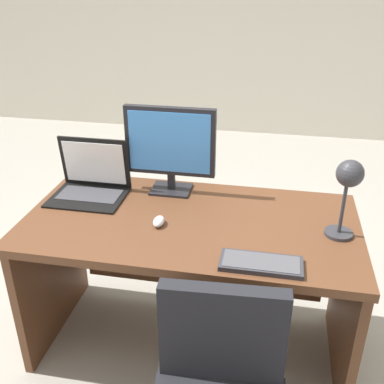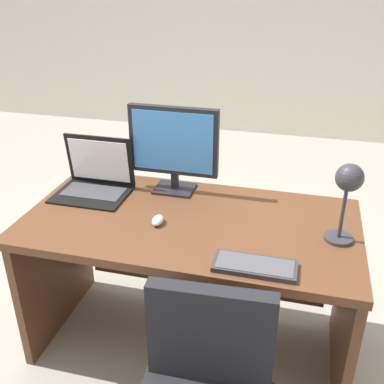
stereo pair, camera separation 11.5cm
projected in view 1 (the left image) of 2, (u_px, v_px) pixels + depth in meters
ground at (226, 209)px, 3.71m from camera, size 12.00×12.00×0.00m
back_wall at (253, 6)px, 4.84m from camera, size 10.00×0.10×2.80m
desk at (192, 254)px, 2.19m from camera, size 1.51×0.79×0.75m
monitor at (170, 145)px, 2.21m from camera, size 0.45×0.16×0.44m
laptop at (92, 177)px, 2.27m from camera, size 0.36×0.29×0.27m
keyboard at (261, 264)px, 1.73m from camera, size 0.32×0.13×0.02m
mouse at (159, 221)px, 2.00m from camera, size 0.05×0.08×0.04m
desk_lamp at (348, 183)px, 1.80m from camera, size 0.12×0.14×0.36m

